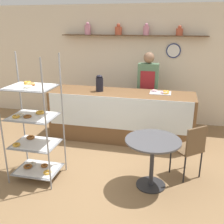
% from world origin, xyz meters
% --- Properties ---
extents(ground_plane, '(14.00, 14.00, 0.00)m').
position_xyz_m(ground_plane, '(0.00, 0.00, 0.00)').
color(ground_plane, olive).
extents(back_wall, '(10.00, 0.30, 2.70)m').
position_xyz_m(back_wall, '(0.00, 2.47, 1.36)').
color(back_wall, beige).
rests_on(back_wall, ground_plane).
extents(display_counter, '(2.87, 0.79, 0.99)m').
position_xyz_m(display_counter, '(0.00, 1.24, 0.49)').
color(display_counter, brown).
rests_on(display_counter, ground_plane).
extents(pastry_rack, '(0.72, 0.57, 1.89)m').
position_xyz_m(pastry_rack, '(-0.97, -0.49, 0.81)').
color(pastry_rack, gray).
rests_on(pastry_rack, ground_plane).
extents(person_worker, '(0.43, 0.24, 1.71)m').
position_xyz_m(person_worker, '(0.45, 1.89, 0.94)').
color(person_worker, '#282833').
rests_on(person_worker, ground_plane).
extents(cafe_table, '(0.79, 0.79, 0.74)m').
position_xyz_m(cafe_table, '(0.78, -0.33, 0.56)').
color(cafe_table, '#262628').
rests_on(cafe_table, ground_plane).
extents(cafe_chair, '(0.54, 0.54, 0.87)m').
position_xyz_m(cafe_chair, '(1.32, 0.03, 0.53)').
color(cafe_chair, black).
rests_on(cafe_chair, ground_plane).
extents(coffee_carafe, '(0.15, 0.15, 0.33)m').
position_xyz_m(coffee_carafe, '(-0.45, 1.22, 1.15)').
color(coffee_carafe, black).
rests_on(coffee_carafe, display_counter).
extents(donut_tray_counter, '(0.41, 0.31, 0.05)m').
position_xyz_m(donut_tray_counter, '(0.77, 1.36, 1.00)').
color(donut_tray_counter, silver).
rests_on(donut_tray_counter, display_counter).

